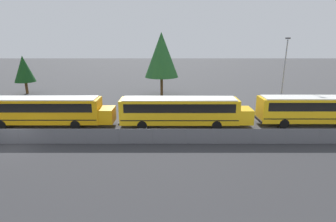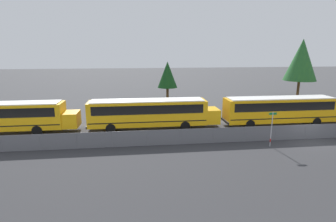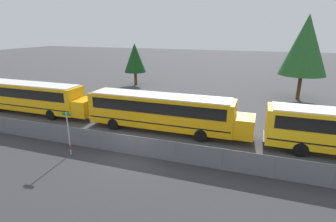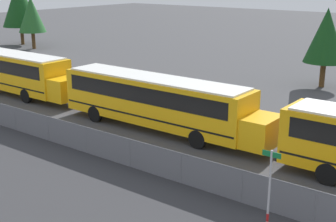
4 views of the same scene
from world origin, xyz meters
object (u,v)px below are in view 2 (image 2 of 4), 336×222
at_px(street_sign, 272,128).
at_px(school_bus_3, 282,108).
at_px(school_bus_2, 151,112).
at_px(school_bus_1, 3,115).
at_px(tree_3, 301,60).
at_px(tree_1, 167,75).

bearing_deg(street_sign, school_bus_3, 54.08).
bearing_deg(school_bus_2, school_bus_1, 179.40).
height_order(school_bus_1, school_bus_3, same).
height_order(school_bus_3, tree_3, tree_3).
distance_m(school_bus_1, school_bus_3, 29.80).
bearing_deg(tree_1, school_bus_2, -102.71).
bearing_deg(school_bus_3, school_bus_1, 179.18).
distance_m(tree_1, tree_3, 23.37).
bearing_deg(tree_3, street_sign, -127.05).
height_order(school_bus_3, tree_1, tree_1).
height_order(school_bus_1, school_bus_2, same).
height_order(tree_1, tree_3, tree_3).
relative_size(school_bus_2, street_sign, 4.50).
distance_m(school_bus_3, street_sign, 7.78).
xyz_separation_m(school_bus_1, tree_3, (42.01, 15.50, 4.72)).
distance_m(school_bus_2, tree_1, 17.46).
height_order(school_bus_2, street_sign, school_bus_2).
bearing_deg(tree_1, street_sign, -74.64).
relative_size(school_bus_3, tree_3, 1.38).
distance_m(school_bus_2, school_bus_3, 14.82).
relative_size(school_bus_2, tree_1, 2.19).
xyz_separation_m(school_bus_3, tree_1, (-11.01, 17.15, 2.32)).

